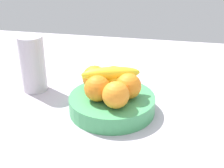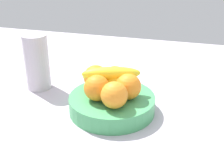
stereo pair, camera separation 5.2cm
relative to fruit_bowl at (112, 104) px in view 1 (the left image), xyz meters
The scene contains 9 objects.
ground_plane 5.63cm from the fruit_bowl, 27.67° to the left, with size 180.00×140.00×3.00cm, color #B9AFBE.
fruit_bowl is the anchor object (origin of this frame).
orange_front_left 8.78cm from the fruit_bowl, 69.39° to the right, with size 7.43×7.43×7.43cm, color orange.
orange_front_right 7.80cm from the fruit_bowl, ahead, with size 7.43×7.43×7.43cm, color orange.
orange_center 7.70cm from the fruit_bowl, 94.30° to the left, with size 7.43×7.43×7.43cm, color orange.
orange_back_left 9.47cm from the fruit_bowl, 148.14° to the left, with size 7.43×7.43×7.43cm, color orange.
orange_back_right 7.76cm from the fruit_bowl, 140.32° to the right, with size 7.43×7.43×7.43cm, color orange.
banana_bunch 7.23cm from the fruit_bowl, 116.09° to the left, with size 18.42×10.25×8.40cm.
thermos_tumbler 30.34cm from the fruit_bowl, 162.57° to the left, with size 8.12×8.12×18.71cm, color #BDB5BF.
Camera 1 is at (11.83, -78.96, 47.51)cm, focal length 49.16 mm.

